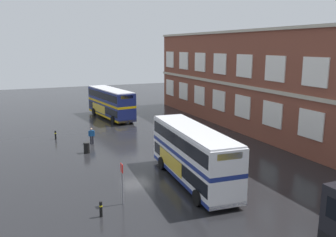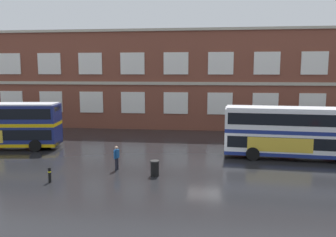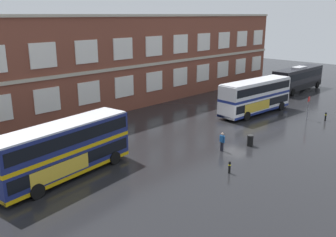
{
  "view_description": "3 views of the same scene",
  "coord_description": "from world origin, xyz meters",
  "px_view_note": "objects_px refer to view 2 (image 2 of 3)",
  "views": [
    {
      "loc": [
        29.23,
        -9.52,
        9.92
      ],
      "look_at": [
        -2.8,
        4.44,
        2.73
      ],
      "focal_mm": 37.92,
      "sensor_mm": 36.0,
      "label": 1
    },
    {
      "loc": [
        0.23,
        -25.57,
        6.96
      ],
      "look_at": [
        -3.27,
        4.0,
        2.77
      ],
      "focal_mm": 36.73,
      "sensor_mm": 36.0,
      "label": 2
    },
    {
      "loc": [
        -31.09,
        -20.25,
        11.65
      ],
      "look_at": [
        -6.09,
        4.04,
        1.65
      ],
      "focal_mm": 38.89,
      "sensor_mm": 36.0,
      "label": 3
    }
  ],
  "objects_px": {
    "double_decker_middle": "(296,132)",
    "station_litter_bin": "(155,168)",
    "safety_bollard_west": "(50,175)",
    "waiting_passenger": "(117,157)"
  },
  "relations": [
    {
      "from": "double_decker_middle",
      "to": "station_litter_bin",
      "type": "distance_m",
      "value": 11.98
    },
    {
      "from": "double_decker_middle",
      "to": "safety_bollard_west",
      "type": "xyz_separation_m",
      "value": [
        -16.66,
        -7.93,
        -1.66
      ]
    },
    {
      "from": "waiting_passenger",
      "to": "station_litter_bin",
      "type": "xyz_separation_m",
      "value": [
        2.89,
        -1.08,
        -0.41
      ]
    },
    {
      "from": "double_decker_middle",
      "to": "station_litter_bin",
      "type": "height_order",
      "value": "double_decker_middle"
    },
    {
      "from": "station_litter_bin",
      "to": "safety_bollard_west",
      "type": "bearing_deg",
      "value": -161.4
    },
    {
      "from": "double_decker_middle",
      "to": "safety_bollard_west",
      "type": "relative_size",
      "value": 11.75
    },
    {
      "from": "station_litter_bin",
      "to": "waiting_passenger",
      "type": "bearing_deg",
      "value": 159.47
    },
    {
      "from": "safety_bollard_west",
      "to": "double_decker_middle",
      "type": "bearing_deg",
      "value": 25.46
    },
    {
      "from": "waiting_passenger",
      "to": "station_litter_bin",
      "type": "bearing_deg",
      "value": -20.53
    },
    {
      "from": "station_litter_bin",
      "to": "double_decker_middle",
      "type": "bearing_deg",
      "value": 29.31
    }
  ]
}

